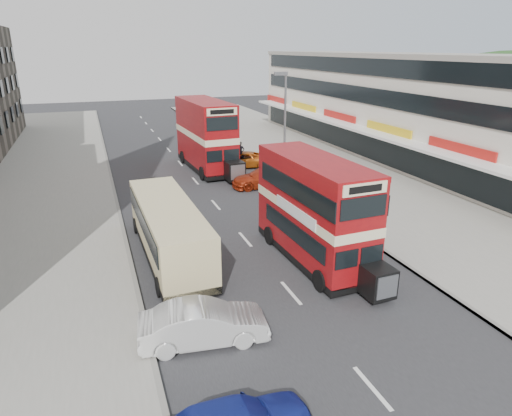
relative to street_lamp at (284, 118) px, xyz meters
name	(u,v)px	position (x,y,z in m)	size (l,w,h in m)	color
ground	(312,318)	(-6.52, -18.00, -4.78)	(160.00, 160.00, 0.00)	#28282B
road_surface	(195,181)	(-6.52, 2.00, -4.78)	(12.00, 90.00, 0.01)	#28282B
pavement_right	(332,167)	(5.48, 2.00, -4.71)	(12.00, 90.00, 0.15)	gray
pavement_left	(24,197)	(-18.52, 2.00, -4.71)	(12.00, 90.00, 0.15)	gray
kerb_left	(113,188)	(-12.62, 2.00, -4.71)	(0.20, 90.00, 0.16)	gray
kerb_right	(268,173)	(-0.42, 2.00, -4.71)	(0.20, 90.00, 0.16)	gray
commercial_row	(400,106)	(13.42, 4.00, -0.09)	(9.90, 46.20, 9.30)	beige
street_lamp	(284,118)	(0.00, 0.00, 0.00)	(1.00, 0.20, 8.12)	slate
bus_main	(314,210)	(-4.22, -13.41, -2.22)	(2.72, 8.88, 4.87)	black
bus_second	(206,135)	(-4.75, 5.27, -1.87)	(3.27, 10.12, 5.55)	black
coach	(169,228)	(-10.67, -10.66, -3.28)	(2.68, 9.65, 2.54)	black
car_left_front	(204,324)	(-10.77, -18.00, -4.05)	(1.56, 4.48, 1.47)	silver
car_right_a	(265,177)	(-2.01, -1.23, -4.07)	(1.99, 4.90, 1.42)	#A42B10
car_right_b	(241,160)	(-1.87, 4.85, -4.13)	(2.17, 4.70, 1.31)	#C95C14
car_right_c	(213,141)	(-1.86, 14.08, -4.18)	(1.43, 3.55, 1.21)	#62A7C4
pedestrian_near	(320,176)	(1.26, -3.68, -3.64)	(0.73, 0.50, 1.98)	gray
cyclist	(241,159)	(-1.98, 4.55, -3.97)	(0.72, 1.70, 2.30)	gray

